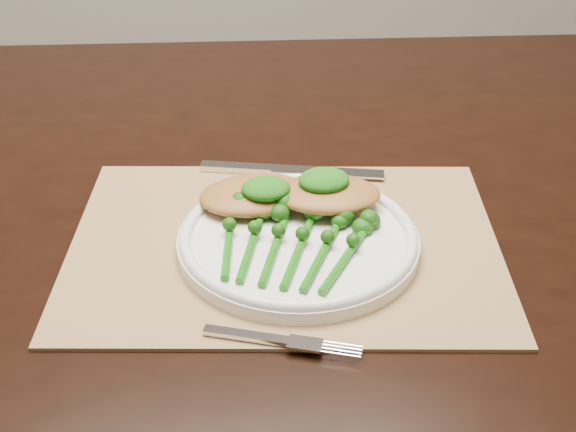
{
  "coord_description": "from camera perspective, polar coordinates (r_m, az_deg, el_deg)",
  "views": [
    {
      "loc": [
        0.02,
        -0.87,
        1.24
      ],
      "look_at": [
        0.12,
        -0.16,
        0.78
      ],
      "focal_mm": 50.0,
      "sensor_mm": 36.0,
      "label": 1
    }
  ],
  "objects": [
    {
      "name": "placemat",
      "position": [
        0.85,
        -0.24,
        -2.03
      ],
      "size": [
        0.5,
        0.39,
        0.0
      ],
      "primitive_type": "cube",
      "rotation": [
        0.0,
        0.0,
        -0.15
      ],
      "color": "#9B7A4E",
      "rests_on": "dining_table"
    },
    {
      "name": "broccolini_bundle",
      "position": [
        0.81,
        -0.11,
        -2.37
      ],
      "size": [
        0.19,
        0.2,
        0.04
      ],
      "rotation": [
        0.0,
        0.0,
        -0.37
      ],
      "color": "#15600C",
      "rests_on": "dinner_plate"
    },
    {
      "name": "dining_table",
      "position": [
        1.22,
        -3.17,
        -12.18
      ],
      "size": [
        1.67,
        1.03,
        0.75
      ],
      "rotation": [
        0.0,
        0.0,
        -0.09
      ],
      "color": "black",
      "rests_on": "ground"
    },
    {
      "name": "knife",
      "position": [
        0.97,
        -1.02,
        3.34
      ],
      "size": [
        0.22,
        0.07,
        0.01
      ],
      "rotation": [
        0.0,
        0.0,
        -0.25
      ],
      "color": "silver",
      "rests_on": "placemat"
    },
    {
      "name": "pesto_dollop_right",
      "position": [
        0.87,
        2.57,
        2.56
      ],
      "size": [
        0.06,
        0.05,
        0.02
      ],
      "primitive_type": "ellipsoid",
      "color": "#0F4D0B",
      "rests_on": "chicken_fillet_right"
    },
    {
      "name": "chicken_fillet_right",
      "position": [
        0.87,
        2.79,
        1.59
      ],
      "size": [
        0.13,
        0.1,
        0.02
      ],
      "primitive_type": "ellipsoid",
      "rotation": [
        0.0,
        0.0,
        -0.15
      ],
      "color": "#A36A2F",
      "rests_on": "dinner_plate"
    },
    {
      "name": "pesto_dollop_left",
      "position": [
        0.86,
        -1.58,
        1.97
      ],
      "size": [
        0.05,
        0.05,
        0.02
      ],
      "primitive_type": "ellipsoid",
      "color": "#0F4D0B",
      "rests_on": "chicken_fillet_left"
    },
    {
      "name": "fork",
      "position": [
        0.72,
        0.29,
        -8.97
      ],
      "size": [
        0.14,
        0.06,
        0.0
      ],
      "rotation": [
        0.0,
        0.0,
        -0.36
      ],
      "color": "silver",
      "rests_on": "placemat"
    },
    {
      "name": "dinner_plate",
      "position": [
        0.83,
        0.73,
        -1.65
      ],
      "size": [
        0.25,
        0.25,
        0.02
      ],
      "color": "white",
      "rests_on": "placemat"
    },
    {
      "name": "chicken_fillet_left",
      "position": [
        0.88,
        -2.37,
        1.52
      ],
      "size": [
        0.13,
        0.09,
        0.02
      ],
      "primitive_type": "ellipsoid",
      "rotation": [
        0.0,
        0.0,
        0.08
      ],
      "color": "#A36A2F",
      "rests_on": "dinner_plate"
    }
  ]
}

